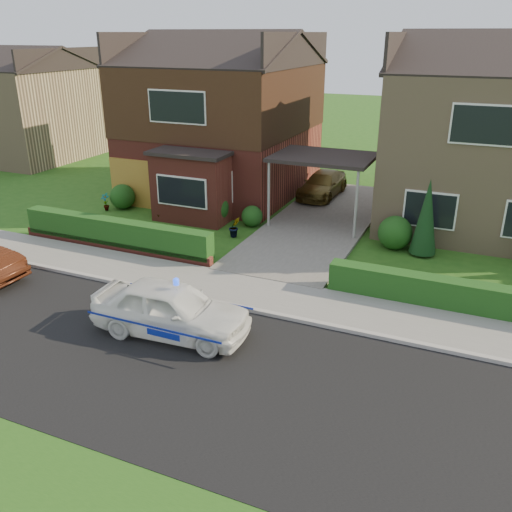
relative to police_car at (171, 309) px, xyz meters
The scene contains 23 objects.
ground 1.66m from the police_car, 52.46° to the right, with size 120.00×120.00×0.00m, color #215015.
road 1.66m from the police_car, 52.46° to the right, with size 60.00×6.00×0.02m, color black.
kerb 2.16m from the police_car, 63.51° to the left, with size 60.00×0.16×0.12m, color #9E9993.
sidewalk 3.11m from the police_car, 72.37° to the left, with size 60.00×2.00×0.10m, color slate.
driveway 9.86m from the police_car, 84.63° to the left, with size 3.80×12.00×0.12m, color #666059.
house_left 13.95m from the police_car, 110.94° to the left, with size 7.50×9.53×7.25m.
house_right 14.75m from the police_car, 62.28° to the left, with size 7.50×8.06×7.25m.
carport_link 9.99m from the police_car, 84.60° to the left, with size 3.80×3.00×2.77m.
garage_door 11.43m from the police_car, 129.91° to the left, with size 2.20×0.10×2.10m, color #90571F.
dwarf_wall 6.39m from the police_car, 139.95° to the left, with size 7.70×0.25×0.36m, color maroon.
hedge_left 6.51m from the police_car, 138.94° to the left, with size 7.50×0.55×0.90m, color #163611.
hedge_right 7.93m from the police_car, 31.69° to the left, with size 7.50×0.55×0.80m, color #163611.
shrub_left_far 11.24m from the police_car, 132.40° to the left, with size 1.08×1.08×1.08m, color #163611.
shrub_left_mid 8.67m from the police_car, 110.81° to the left, with size 1.32×1.32×1.32m, color #163611.
shrub_left_near 8.53m from the police_car, 99.98° to the left, with size 0.84×0.84×0.84m, color #163611.
shrub_right_near 9.18m from the police_car, 63.31° to the left, with size 1.20×1.20×1.20m, color #163611.
conifer_a 9.52m from the police_car, 57.37° to the left, with size 0.90×0.90×2.60m, color black.
neighbour_left 24.22m from the police_car, 142.20° to the left, with size 6.50×7.00×5.20m, color tan.
police_car is the anchor object (origin of this frame).
driveway_car 13.30m from the police_car, 90.34° to the left, with size 1.52×3.73×1.08m, color brown.
potted_plant_a 11.21m from the police_car, 136.14° to the left, with size 0.40×0.27×0.76m, color gray.
potted_plant_b 7.19m from the police_car, 102.69° to the left, with size 0.34×0.42×0.77m, color gray.
potted_plant_c 9.19m from the police_car, 124.52° to the left, with size 0.38×0.38×0.67m, color gray.
Camera 1 is at (5.82, -9.00, 7.12)m, focal length 38.00 mm.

